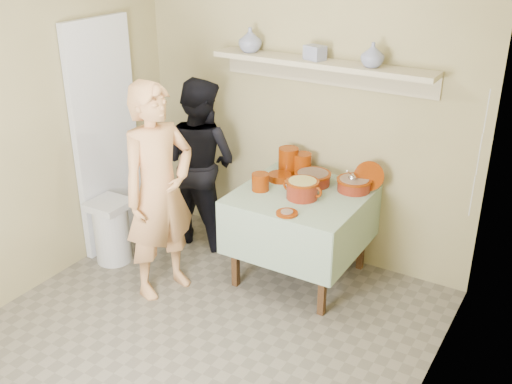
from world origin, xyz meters
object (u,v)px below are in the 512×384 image
Objects in this scene: person_helper at (200,162)px; cazuela_rice at (302,188)px; person_cook at (159,192)px; serving_table at (302,206)px; trash_bin at (112,231)px.

person_helper is 4.57× the size of cazuela_rice.
person_cook reaches higher than person_helper.
cazuela_rice reaches higher than serving_table.
cazuela_rice is at bearing -39.70° from person_cook.
cazuela_rice is at bearing -63.50° from serving_table.
serving_table is (0.84, 0.70, -0.20)m from person_cook.
person_helper is at bearing 59.57° from trash_bin.
person_cook is 5.10× the size of cazuela_rice.
trash_bin is at bearing 62.66° from person_helper.
person_cook is 1.11m from serving_table.
person_cook is at bearing -140.38° from serving_table.
person_cook is 0.87m from trash_bin.
serving_table is at bearing 21.50° from trash_bin.
serving_table is (1.07, -0.13, -0.11)m from person_helper.
person_cook is at bearing 108.48° from person_helper.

